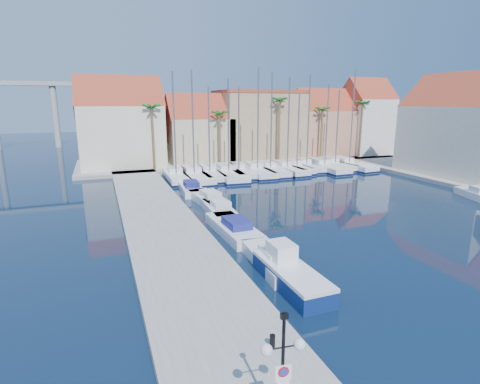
{
  "coord_description": "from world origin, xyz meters",
  "views": [
    {
      "loc": [
        -13.25,
        -12.73,
        10.09
      ],
      "look_at": [
        -2.93,
        14.77,
        3.0
      ],
      "focal_mm": 28.0,
      "sensor_mm": 36.0,
      "label": 1
    }
  ],
  "objects": [
    {
      "name": "sailboat_5",
      "position": [
        7.47,
        35.93,
        0.6
      ],
      "size": [
        3.63,
        10.95,
        14.68
      ],
      "rotation": [
        0.0,
        0.0,
        -0.07
      ],
      "color": "white",
      "rests_on": "ground"
    },
    {
      "name": "motorboat_east_1",
      "position": [
        23.98,
        14.75,
        0.51
      ],
      "size": [
        2.87,
        5.14,
        1.4
      ],
      "rotation": [
        0.0,
        0.0,
        -0.28
      ],
      "color": "white",
      "rests_on": "ground"
    },
    {
      "name": "sailboat_10",
      "position": [
        18.22,
        35.46,
        0.57
      ],
      "size": [
        2.98,
        11.11,
        12.54
      ],
      "rotation": [
        0.0,
        0.0,
        0.0
      ],
      "color": "white",
      "rests_on": "ground"
    },
    {
      "name": "sailboat_3",
      "position": [
        3.0,
        35.47,
        0.57
      ],
      "size": [
        4.17,
        12.17,
        13.02
      ],
      "rotation": [
        0.0,
        0.0,
        -0.09
      ],
      "color": "white",
      "rests_on": "ground"
    },
    {
      "name": "sailboat_9",
      "position": [
        15.97,
        36.74,
        0.62
      ],
      "size": [
        3.05,
        9.28,
        13.99
      ],
      "rotation": [
        0.0,
        0.0,
        -0.07
      ],
      "color": "white",
      "rests_on": "ground"
    },
    {
      "name": "lamp_post",
      "position": [
        -8.88,
        -4.56,
        3.1
      ],
      "size": [
        1.34,
        0.46,
        3.96
      ],
      "rotation": [
        0.0,
        0.0,
        -0.11
      ],
      "color": "black",
      "rests_on": "quay_west"
    },
    {
      "name": "sailboat_11",
      "position": [
        20.62,
        36.21,
        0.59
      ],
      "size": [
        3.25,
        9.49,
        11.79
      ],
      "rotation": [
        0.0,
        0.0,
        0.08
      ],
      "color": "white",
      "rests_on": "ground"
    },
    {
      "name": "motorboat_west_2",
      "position": [
        -3.48,
        18.74,
        0.51
      ],
      "size": [
        2.29,
        6.43,
        1.4
      ],
      "rotation": [
        0.0,
        0.0,
        -0.04
      ],
      "color": "white",
      "rests_on": "ground"
    },
    {
      "name": "motorboat_west_0",
      "position": [
        -3.81,
        6.94,
        0.51
      ],
      "size": [
        2.22,
        6.1,
        1.4
      ],
      "rotation": [
        0.0,
        0.0,
        -0.05
      ],
      "color": "white",
      "rests_on": "ground"
    },
    {
      "name": "motorboat_west_4",
      "position": [
        -3.87,
        28.43,
        0.51
      ],
      "size": [
        2.7,
        7.0,
        1.4
      ],
      "rotation": [
        0.0,
        0.0,
        -0.08
      ],
      "color": "white",
      "rests_on": "ground"
    },
    {
      "name": "palm_1",
      "position": [
        4.0,
        42.0,
        8.14
      ],
      "size": [
        2.6,
        2.6,
        9.15
      ],
      "color": "brown",
      "rests_on": "shore_north"
    },
    {
      "name": "sailboat_1",
      "position": [
        -1.83,
        35.59,
        0.58
      ],
      "size": [
        3.15,
        11.65,
        13.94
      ],
      "rotation": [
        0.0,
        0.0,
        0.01
      ],
      "color": "white",
      "rests_on": "ground"
    },
    {
      "name": "building_6",
      "position": [
        32.0,
        24.0,
        6.52
      ],
      "size": [
        9.0,
        14.3,
        13.5
      ],
      "color": "beige",
      "rests_on": "shore_east"
    },
    {
      "name": "sailboat_8",
      "position": [
        13.87,
        35.99,
        0.59
      ],
      "size": [
        2.65,
        8.8,
        11.33
      ],
      "rotation": [
        0.0,
        0.0,
        -0.04
      ],
      "color": "white",
      "rests_on": "ground"
    },
    {
      "name": "palm_4",
      "position": [
        30.0,
        42.0,
        9.55
      ],
      "size": [
        2.6,
        2.6,
        10.65
      ],
      "color": "brown",
      "rests_on": "shore_north"
    },
    {
      "name": "sailboat_7",
      "position": [
        12.01,
        35.65,
        0.6
      ],
      "size": [
        3.06,
        9.94,
        13.47
      ],
      "rotation": [
        0.0,
        0.0,
        0.05
      ],
      "color": "white",
      "rests_on": "ground"
    },
    {
      "name": "sailboat_12",
      "position": [
        22.72,
        35.65,
        0.6
      ],
      "size": [
        3.84,
        11.19,
        14.85
      ],
      "rotation": [
        0.0,
        0.0,
        0.09
      ],
      "color": "white",
      "rests_on": "ground"
    },
    {
      "name": "building_4",
      "position": [
        34.0,
        46.0,
        6.97
      ],
      "size": [
        8.3,
        8.0,
        14.0
      ],
      "color": "silver",
      "rests_on": "shore_north"
    },
    {
      "name": "motorboat_west_1",
      "position": [
        -3.94,
        13.46,
        0.51
      ],
      "size": [
        2.58,
        7.35,
        1.4
      ],
      "rotation": [
        0.0,
        0.0,
        0.03
      ],
      "color": "white",
      "rests_on": "ground"
    },
    {
      "name": "motorboat_west_3",
      "position": [
        -3.3,
        22.97,
        0.51
      ],
      "size": [
        2.83,
        7.01,
        1.4
      ],
      "rotation": [
        0.0,
        0.0,
        0.1
      ],
      "color": "white",
      "rests_on": "ground"
    },
    {
      "name": "sailboat_6",
      "position": [
        9.46,
        35.83,
        0.6
      ],
      "size": [
        3.11,
        10.22,
        14.04
      ],
      "rotation": [
        0.0,
        0.0,
        -0.04
      ],
      "color": "white",
      "rests_on": "ground"
    },
    {
      "name": "quay_west",
      "position": [
        -9.0,
        13.5,
        0.25
      ],
      "size": [
        6.0,
        77.0,
        0.5
      ],
      "primitive_type": "cube",
      "color": "gray",
      "rests_on": "ground"
    },
    {
      "name": "palm_3",
      "position": [
        22.0,
        42.0,
        8.61
      ],
      "size": [
        2.6,
        2.6,
        9.65
      ],
      "color": "brown",
      "rests_on": "shore_north"
    },
    {
      "name": "shore_north",
      "position": [
        10.0,
        48.0,
        0.25
      ],
      "size": [
        54.0,
        16.0,
        0.5
      ],
      "primitive_type": "cube",
      "color": "gray",
      "rests_on": "ground"
    },
    {
      "name": "sailboat_4",
      "position": [
        4.74,
        36.13,
        0.58
      ],
      "size": [
        3.07,
        9.74,
        12.02
      ],
      "rotation": [
        0.0,
        0.0,
        -0.06
      ],
      "color": "white",
      "rests_on": "ground"
    },
    {
      "name": "fishing_boat",
      "position": [
        -3.81,
        4.44,
        0.71
      ],
      "size": [
        2.14,
        6.16,
        2.15
      ],
      "rotation": [
        0.0,
        0.0,
        0.01
      ],
      "color": "navy",
      "rests_on": "ground"
    },
    {
      "name": "bollard",
      "position": [
        -7.44,
        -0.92,
        0.79
      ],
      "size": [
        0.23,
        0.23,
        0.57
      ],
      "primitive_type": "cylinder",
      "color": "black",
      "rests_on": "quay_west"
    },
    {
      "name": "sailboat_2",
      "position": [
        0.42,
        35.87,
        0.58
      ],
      "size": [
        2.91,
        10.03,
        11.98
      ],
      "rotation": [
        0.0,
        0.0,
        -0.03
      ],
      "color": "white",
      "rests_on": "ground"
    },
    {
      "name": "palm_0",
      "position": [
        -6.0,
        42.0,
        9.08
      ],
      "size": [
        2.6,
        2.6,
        10.15
      ],
      "color": "brown",
      "rests_on": "shore_north"
    },
    {
      "name": "building_3",
      "position": [
        25.0,
        47.0,
        5.86
      ],
      "size": [
        10.3,
        8.0,
        12.0
      ],
      "color": "tan",
      "rests_on": "shore_north"
    },
    {
      "name": "building_2",
      "position": [
        13.0,
        48.0,
        6.26
      ],
      "size": [
        14.2,
        10.2,
        11.5
      ],
      "color": "tan",
      "rests_on": "shore_north"
    },
    {
      "name": "building_1",
      "position": [
        2.0,
        47.0,
        5.3
      ],
      "size": [
        10.3,
        8.0,
        11.0
      ],
      "color": "tan",
      "rests_on": "shore_north"
    },
    {
      "name": "sailboat_0",
      "position": [
        -4.14,
        35.83,
        0.61
      ],
      "size": [
        2.87,
        9.7,
        13.8
      ],
      "rotation": [
        0.0,
        0.0,
        -0.03
      ],
      "color": "white",
      "rests_on": "ground"
    },
    {
      "name": "palm_2",
      "position": [
        14.0,
        42.0,
        10.02
      ],
      "size": [
        2.6,
        2.6,
        11.15
      ],
      "color": "brown",
      "rests_on": "shore_north"
    },
    {
      "name": "ground",
      "position": [
        0.0,
        0.0,
        0.0
      ],
      "size": [
        260.0,
        260.0,
        0.0
      ],
      "primitive_type": "plane",
      "color": "black",
      "rests_on": "ground"
    },
    {
      "name": "building_0",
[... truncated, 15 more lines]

